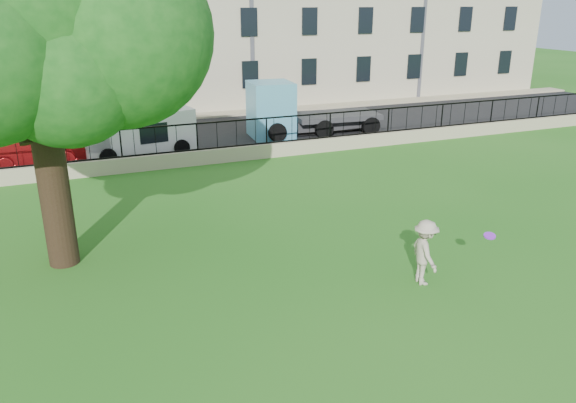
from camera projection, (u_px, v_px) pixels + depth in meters
name	position (u px, v px, depth m)	size (l,w,h in m)	color
ground	(325.00, 299.00, 12.66)	(120.00, 120.00, 0.00)	#216618
retaining_wall	(198.00, 157.00, 23.02)	(50.00, 0.40, 0.60)	tan
iron_railing	(197.00, 137.00, 22.74)	(50.00, 0.05, 1.13)	black
street	(176.00, 140.00, 27.22)	(60.00, 9.00, 0.01)	black
sidewalk	(157.00, 119.00, 31.74)	(60.00, 1.40, 0.12)	tan
tree	(21.00, 5.00, 12.33)	(7.81, 6.01, 9.51)	black
man	(425.00, 252.00, 13.13)	(1.03, 0.59, 1.59)	#B5A693
frisbee	(490.00, 236.00, 12.70)	(0.27, 0.27, 0.03)	#9027DD
red_sedan	(36.00, 150.00, 22.83)	(1.36, 3.91, 1.29)	maroon
white_van	(139.00, 133.00, 24.18)	(4.63, 1.81, 1.95)	white
blue_truck	(313.00, 107.00, 28.02)	(6.40, 2.27, 2.68)	#57AACD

